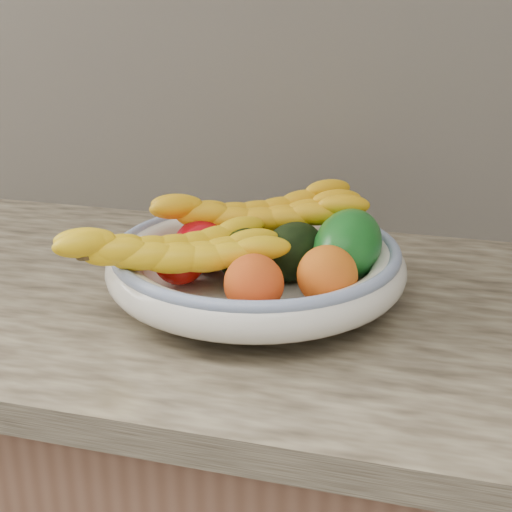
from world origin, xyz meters
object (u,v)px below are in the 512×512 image
object	(u,v)px
fruit_bowl	(256,264)
banana_bunch_front	(172,257)
green_mango	(348,246)
banana_bunch_back	(258,220)

from	to	relation	value
fruit_bowl	banana_bunch_front	size ratio (longest dim) A/B	1.34
green_mango	banana_bunch_front	xyz separation A→B (m)	(-0.20, -0.11, 0.01)
banana_bunch_back	banana_bunch_front	distance (m)	0.16
green_mango	banana_bunch_front	distance (m)	0.23
green_mango	banana_bunch_back	size ratio (longest dim) A/B	0.43
green_mango	banana_bunch_front	world-z (taller)	green_mango
green_mango	banana_bunch_front	size ratio (longest dim) A/B	0.45
green_mango	banana_bunch_back	distance (m)	0.14
fruit_bowl	green_mango	distance (m)	0.12
fruit_bowl	banana_bunch_back	size ratio (longest dim) A/B	1.27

